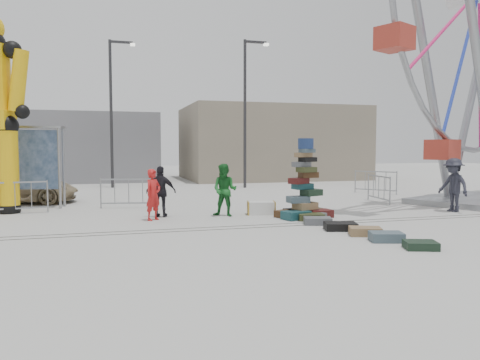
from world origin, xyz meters
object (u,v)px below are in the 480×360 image
object	(u,v)px
barricade_wheel_front	(379,189)
pedestrian_black	(161,192)
ferris_wheel	(478,18)
suitcase_tower	(304,196)
barricade_dummy_b	(15,197)
pedestrian_grey	(453,185)
steamer_trunk	(261,208)
pedestrian_green	(225,190)
parked_suv	(20,188)
lamp_post_right	(247,105)
barricade_wheel_back	(375,182)
pedestrian_red	(153,195)
banner_scaffold	(4,147)
lamp_post_left	(113,106)
barricade_dummy_c	(129,193)

from	to	relation	value
barricade_wheel_front	pedestrian_black	world-z (taller)	pedestrian_black
ferris_wheel	suitcase_tower	bearing A→B (deg)	169.27
barricade_dummy_b	pedestrian_grey	world-z (taller)	pedestrian_grey
ferris_wheel	steamer_trunk	xyz separation A→B (m)	(-9.28, -0.93, -7.08)
ferris_wheel	pedestrian_black	world-z (taller)	ferris_wheel
pedestrian_green	pedestrian_black	bearing A→B (deg)	-158.40
barricade_dummy_b	parked_suv	world-z (taller)	parked_suv
lamp_post_right	barricade_wheel_back	xyz separation A→B (m)	(5.00, -4.85, -3.93)
barricade_wheel_back	barricade_dummy_b	bearing A→B (deg)	-119.83
suitcase_tower	ferris_wheel	bearing A→B (deg)	0.68
suitcase_tower	barricade_wheel_front	bearing A→B (deg)	20.34
ferris_wheel	pedestrian_red	world-z (taller)	ferris_wheel
banner_scaffold	pedestrian_red	xyz separation A→B (m)	(4.87, -4.26, -1.46)
lamp_post_left	pedestrian_grey	world-z (taller)	lamp_post_left
banner_scaffold	steamer_trunk	size ratio (longest dim) A/B	4.61
barricade_wheel_front	pedestrian_red	size ratio (longest dim) A/B	1.28
lamp_post_right	barricade_wheel_back	distance (m)	8.00
barricade_dummy_b	barricade_wheel_front	size ratio (longest dim) A/B	1.00
ferris_wheel	barricade_dummy_b	size ratio (longest dim) A/B	7.40
suitcase_tower	lamp_post_right	bearing A→B (deg)	70.13
barricade_wheel_back	pedestrian_black	world-z (taller)	pedestrian_black
lamp_post_right	barricade_wheel_back	bearing A→B (deg)	-44.15
lamp_post_left	barricade_wheel_front	world-z (taller)	lamp_post_left
ferris_wheel	pedestrian_grey	world-z (taller)	ferris_wheel
banner_scaffold	pedestrian_grey	distance (m)	15.89
barricade_wheel_front	pedestrian_black	xyz separation A→B (m)	(-8.86, -1.61, 0.26)
pedestrian_red	pedestrian_black	bearing A→B (deg)	22.78
pedestrian_red	pedestrian_grey	size ratio (longest dim) A/B	0.85
lamp_post_left	steamer_trunk	size ratio (longest dim) A/B	8.84
barricade_dummy_c	lamp_post_left	bearing A→B (deg)	103.85
barricade_wheel_front	pedestrian_grey	world-z (taller)	pedestrian_grey
pedestrian_red	pedestrian_green	size ratio (longest dim) A/B	0.92
pedestrian_red	pedestrian_black	size ratio (longest dim) A/B	0.96
barricade_wheel_back	pedestrian_black	xyz separation A→B (m)	(-10.72, -4.82, 0.26)
banner_scaffold	pedestrian_black	bearing A→B (deg)	-26.63
barricade_dummy_b	pedestrian_black	size ratio (longest dim) A/B	1.23
barricade_wheel_back	pedestrian_black	size ratio (longest dim) A/B	1.23
ferris_wheel	pedestrian_red	size ratio (longest dim) A/B	9.49
barricade_dummy_b	barricade_wheel_back	xyz separation A→B (m)	(15.31, 2.80, 0.00)
lamp_post_right	lamp_post_left	world-z (taller)	same
barricade_dummy_c	ferris_wheel	bearing A→B (deg)	3.22
barricade_wheel_front	parked_suv	world-z (taller)	parked_suv
banner_scaffold	parked_suv	xyz separation A→B (m)	(0.21, 1.54, -1.63)
pedestrian_red	pedestrian_green	bearing A→B (deg)	-35.20
pedestrian_green	banner_scaffold	bearing A→B (deg)	-176.99
lamp_post_right	ferris_wheel	bearing A→B (deg)	-53.17
barricade_wheel_front	pedestrian_black	size ratio (longest dim) A/B	1.23
barricade_dummy_c	pedestrian_green	size ratio (longest dim) A/B	1.19
suitcase_tower	steamer_trunk	distance (m)	1.56
banner_scaffold	pedestrian_green	world-z (taller)	banner_scaffold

